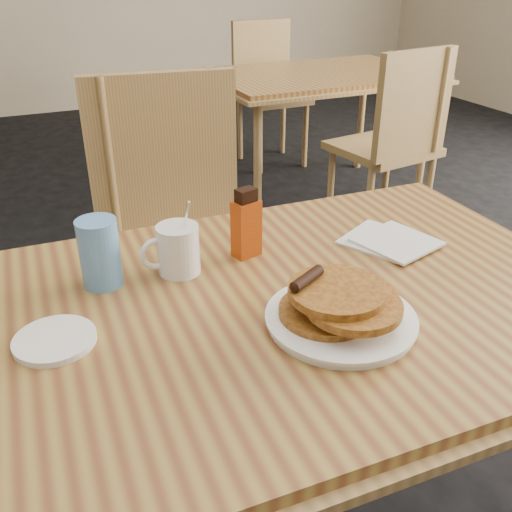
{
  "coord_description": "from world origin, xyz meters",
  "views": [
    {
      "loc": [
        -0.43,
        -0.81,
        1.35
      ],
      "look_at": [
        -0.05,
        0.03,
        0.86
      ],
      "focal_mm": 40.0,
      "sensor_mm": 36.0,
      "label": 1
    }
  ],
  "objects_px": {
    "chair_neighbor_near": "(397,132)",
    "coffee_mug": "(177,249)",
    "blue_tumbler": "(100,253)",
    "main_table": "(285,313)",
    "chair_neighbor_far": "(267,80)",
    "neighbor_table": "(319,79)",
    "pancake_plate": "(341,310)",
    "chair_main_far": "(177,215)",
    "syrup_bottle": "(246,225)"
  },
  "relations": [
    {
      "from": "neighbor_table",
      "to": "blue_tumbler",
      "type": "distance_m",
      "value": 2.46
    },
    {
      "from": "coffee_mug",
      "to": "syrup_bottle",
      "type": "relative_size",
      "value": 1.05
    },
    {
      "from": "chair_main_far",
      "to": "main_table",
      "type": "bearing_deg",
      "value": -82.29
    },
    {
      "from": "chair_neighbor_near",
      "to": "main_table",
      "type": "bearing_deg",
      "value": -142.22
    },
    {
      "from": "coffee_mug",
      "to": "blue_tumbler",
      "type": "distance_m",
      "value": 0.16
    },
    {
      "from": "blue_tumbler",
      "to": "chair_main_far",
      "type": "bearing_deg",
      "value": 60.24
    },
    {
      "from": "blue_tumbler",
      "to": "chair_neighbor_far",
      "type": "bearing_deg",
      "value": 58.7
    },
    {
      "from": "chair_neighbor_far",
      "to": "syrup_bottle",
      "type": "relative_size",
      "value": 6.0
    },
    {
      "from": "chair_main_far",
      "to": "blue_tumbler",
      "type": "xyz_separation_m",
      "value": [
        -0.32,
        -0.55,
        0.2
      ]
    },
    {
      "from": "chair_main_far",
      "to": "pancake_plate",
      "type": "height_order",
      "value": "chair_main_far"
    },
    {
      "from": "coffee_mug",
      "to": "syrup_bottle",
      "type": "xyz_separation_m",
      "value": [
        0.16,
        0.01,
        0.02
      ]
    },
    {
      "from": "coffee_mug",
      "to": "chair_main_far",
      "type": "bearing_deg",
      "value": 81.11
    },
    {
      "from": "neighbor_table",
      "to": "chair_neighbor_near",
      "type": "height_order",
      "value": "chair_neighbor_near"
    },
    {
      "from": "chair_neighbor_far",
      "to": "syrup_bottle",
      "type": "height_order",
      "value": "chair_neighbor_far"
    },
    {
      "from": "chair_neighbor_near",
      "to": "pancake_plate",
      "type": "height_order",
      "value": "chair_neighbor_near"
    },
    {
      "from": "chair_main_far",
      "to": "chair_neighbor_far",
      "type": "height_order",
      "value": "chair_main_far"
    },
    {
      "from": "coffee_mug",
      "to": "syrup_bottle",
      "type": "height_order",
      "value": "coffee_mug"
    },
    {
      "from": "main_table",
      "to": "syrup_bottle",
      "type": "distance_m",
      "value": 0.22
    },
    {
      "from": "chair_neighbor_far",
      "to": "pancake_plate",
      "type": "relative_size",
      "value": 3.44
    },
    {
      "from": "blue_tumbler",
      "to": "main_table",
      "type": "bearing_deg",
      "value": -31.58
    },
    {
      "from": "neighbor_table",
      "to": "chair_neighbor_far",
      "type": "xyz_separation_m",
      "value": [
        0.02,
        0.77,
        -0.14
      ]
    },
    {
      "from": "chair_neighbor_near",
      "to": "pancake_plate",
      "type": "relative_size",
      "value": 3.54
    },
    {
      "from": "chair_main_far",
      "to": "syrup_bottle",
      "type": "xyz_separation_m",
      "value": [
        0.0,
        -0.56,
        0.2
      ]
    },
    {
      "from": "chair_neighbor_near",
      "to": "coffee_mug",
      "type": "relative_size",
      "value": 5.88
    },
    {
      "from": "chair_neighbor_near",
      "to": "syrup_bottle",
      "type": "distance_m",
      "value": 1.75
    },
    {
      "from": "main_table",
      "to": "pancake_plate",
      "type": "bearing_deg",
      "value": -68.75
    },
    {
      "from": "main_table",
      "to": "neighbor_table",
      "type": "xyz_separation_m",
      "value": [
        1.27,
        2.08,
        -0.0
      ]
    },
    {
      "from": "chair_neighbor_near",
      "to": "blue_tumbler",
      "type": "height_order",
      "value": "chair_neighbor_near"
    },
    {
      "from": "chair_neighbor_near",
      "to": "pancake_plate",
      "type": "distance_m",
      "value": 1.94
    },
    {
      "from": "chair_main_far",
      "to": "chair_neighbor_near",
      "type": "distance_m",
      "value": 1.42
    },
    {
      "from": "main_table",
      "to": "blue_tumbler",
      "type": "distance_m",
      "value": 0.39
    },
    {
      "from": "main_table",
      "to": "chair_neighbor_far",
      "type": "relative_size",
      "value": 1.41
    },
    {
      "from": "chair_neighbor_near",
      "to": "blue_tumbler",
      "type": "relative_size",
      "value": 6.86
    },
    {
      "from": "chair_main_far",
      "to": "blue_tumbler",
      "type": "relative_size",
      "value": 7.28
    },
    {
      "from": "neighbor_table",
      "to": "pancake_plate",
      "type": "xyz_separation_m",
      "value": [
        -1.22,
        -2.2,
        0.07
      ]
    },
    {
      "from": "chair_main_far",
      "to": "neighbor_table",
      "type": "bearing_deg",
      "value": 53.89
    },
    {
      "from": "chair_main_far",
      "to": "coffee_mug",
      "type": "relative_size",
      "value": 6.25
    },
    {
      "from": "main_table",
      "to": "syrup_bottle",
      "type": "xyz_separation_m",
      "value": [
        -0.0,
        0.19,
        0.11
      ]
    },
    {
      "from": "neighbor_table",
      "to": "syrup_bottle",
      "type": "xyz_separation_m",
      "value": [
        -1.27,
        -1.89,
        0.11
      ]
    },
    {
      "from": "chair_neighbor_near",
      "to": "neighbor_table",
      "type": "bearing_deg",
      "value": 83.01
    },
    {
      "from": "main_table",
      "to": "coffee_mug",
      "type": "relative_size",
      "value": 8.06
    },
    {
      "from": "chair_main_far",
      "to": "syrup_bottle",
      "type": "relative_size",
      "value": 6.56
    },
    {
      "from": "coffee_mug",
      "to": "pancake_plate",
      "type": "bearing_deg",
      "value": -48.21
    },
    {
      "from": "neighbor_table",
      "to": "blue_tumbler",
      "type": "relative_size",
      "value": 9.02
    },
    {
      "from": "chair_neighbor_far",
      "to": "syrup_bottle",
      "type": "bearing_deg",
      "value": -116.42
    },
    {
      "from": "main_table",
      "to": "blue_tumbler",
      "type": "height_order",
      "value": "blue_tumbler"
    },
    {
      "from": "main_table",
      "to": "chair_neighbor_near",
      "type": "xyz_separation_m",
      "value": [
        1.29,
        1.35,
        -0.12
      ]
    },
    {
      "from": "coffee_mug",
      "to": "chair_neighbor_near",
      "type": "bearing_deg",
      "value": 45.91
    },
    {
      "from": "neighbor_table",
      "to": "chair_main_far",
      "type": "bearing_deg",
      "value": -133.66
    },
    {
      "from": "syrup_bottle",
      "to": "blue_tumbler",
      "type": "distance_m",
      "value": 0.32
    }
  ]
}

